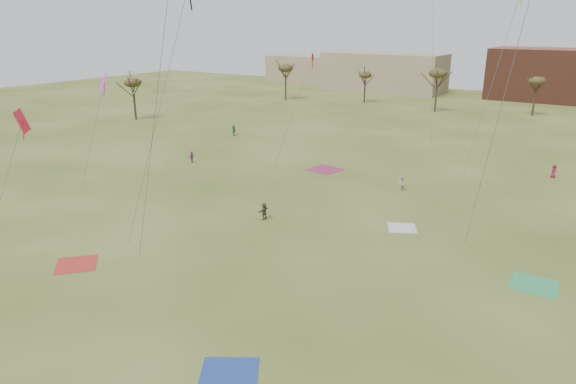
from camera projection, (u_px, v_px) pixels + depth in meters
The scene contains 16 objects.
ground at pixel (184, 327), 31.97m from camera, with size 260.00×260.00×0.00m, color #3D4E18.
spectator_fore_c at pixel (264, 211), 49.24m from camera, with size 1.56×0.50×1.68m, color brown.
spectator_mid_d at pixel (192, 157), 69.25m from camera, with size 0.89×0.37×1.52m, color #883A8B.
spectator_mid_e at pixel (402, 184), 57.76m from camera, with size 0.74×0.58×1.52m, color silver.
flyer_far_a at pixel (234, 130), 85.77m from camera, with size 1.56×0.50×1.68m, color #2A7E30.
flyer_far_b at pixel (554, 171), 62.48m from camera, with size 0.80×0.52×1.64m, color #A11B3F.
blanket_red at pixel (76, 264), 40.25m from camera, with size 3.00×3.00×0.03m, color #B82F24.
blanket_blue at pixel (229, 375), 27.63m from camera, with size 3.09×3.09×0.03m, color #224095.
blanket_cream at pixel (402, 228), 47.37m from camera, with size 2.52×2.52×0.03m, color silver.
blanket_plum at pixel (324, 170), 66.10m from camera, with size 3.77×3.77×0.03m, color #932D54.
blanket_olive at pixel (534, 285), 37.13m from camera, with size 3.13×3.13×0.03m, color #389C5D.
kites_aloft at pixel (339, 10), 49.73m from camera, with size 56.03×53.40×21.83m.
tree_line at pixel (472, 84), 94.50m from camera, with size 117.44×49.32×8.91m.
building_tan at pixel (384, 72), 140.31m from camera, with size 32.00×14.00×10.00m, color #937F60.
building_brick at pixel (549, 75), 123.53m from camera, with size 26.00×16.00×12.00m, color brown.
building_tan_west at pixel (302, 69), 161.58m from camera, with size 20.00×12.00×8.00m, color #937F60.
Camera 1 is at (20.39, -19.88, 17.98)m, focal length 32.24 mm.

